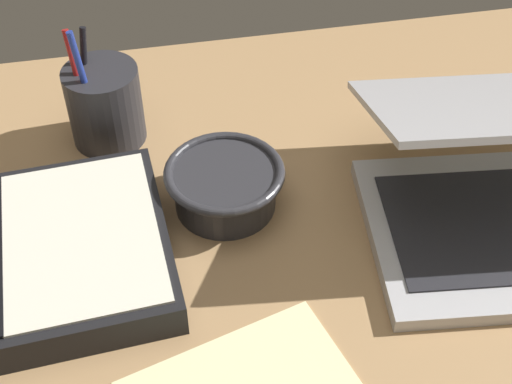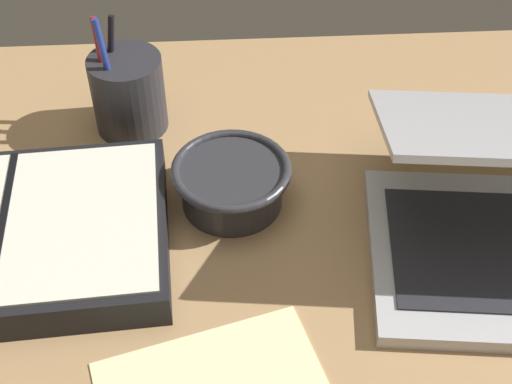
{
  "view_description": "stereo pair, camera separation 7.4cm",
  "coord_description": "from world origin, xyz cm",
  "views": [
    {
      "loc": [
        -5.98,
        -43.15,
        60.89
      ],
      "look_at": [
        4.6,
        9.22,
        9.0
      ],
      "focal_mm": 50.0,
      "sensor_mm": 36.0,
      "label": 1
    },
    {
      "loc": [
        1.39,
        -44.12,
        60.89
      ],
      "look_at": [
        4.6,
        9.22,
        9.0
      ],
      "focal_mm": 50.0,
      "sensor_mm": 36.0,
      "label": 2
    }
  ],
  "objects": [
    {
      "name": "desk_top",
      "position": [
        0.0,
        0.0,
        1.0
      ],
      "size": [
        140.0,
        100.0,
        2.0
      ],
      "primitive_type": "cube",
      "color": "tan",
      "rests_on": "ground"
    },
    {
      "name": "bowl",
      "position": [
        2.15,
        14.99,
        5.11
      ],
      "size": [
        13.68,
        13.68,
        5.6
      ],
      "color": "#2D2D33",
      "rests_on": "desk_top"
    },
    {
      "name": "pen_cup",
      "position": [
        -10.38,
        30.03,
        7.18
      ],
      "size": [
        9.24,
        9.24,
        16.66
      ],
      "color": "#28282D",
      "rests_on": "desk_top"
    },
    {
      "name": "planner",
      "position": [
        -22.19,
        8.9,
        4.16
      ],
      "size": [
        35.63,
        26.3,
        4.5
      ],
      "rotation": [
        0.0,
        0.0,
        0.06
      ],
      "color": "black",
      "rests_on": "desk_top"
    }
  ]
}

